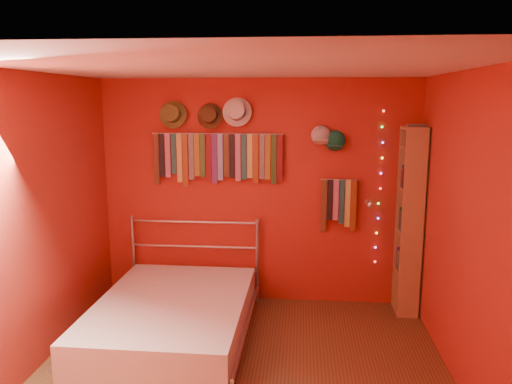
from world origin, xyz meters
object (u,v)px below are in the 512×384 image
(tie_rack, at_px, (217,156))
(reading_lamp, at_px, (370,204))
(bookshelf, at_px, (414,221))
(bed, at_px, (172,319))

(tie_rack, distance_m, reading_lamp, 1.72)
(reading_lamp, distance_m, bookshelf, 0.50)
(tie_rack, bearing_deg, reading_lamp, -6.57)
(tie_rack, distance_m, bed, 1.80)
(reading_lamp, bearing_deg, bookshelf, 4.15)
(reading_lamp, bearing_deg, bed, -155.75)
(tie_rack, relative_size, bookshelf, 0.72)
(reading_lamp, height_order, bookshelf, bookshelf)
(tie_rack, height_order, reading_lamp, tie_rack)
(bookshelf, distance_m, bed, 2.66)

